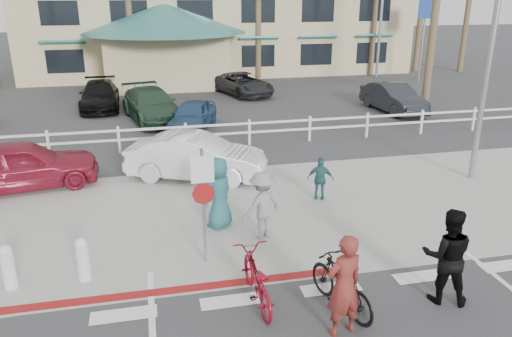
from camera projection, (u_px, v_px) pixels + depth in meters
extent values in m
plane|color=#333335|center=(342.00, 306.00, 9.36)|extent=(140.00, 140.00, 0.00)
cube|color=gray|center=(280.00, 209.00, 13.50)|extent=(22.00, 7.00, 0.01)
cube|color=#333335|center=(250.00, 162.00, 17.17)|extent=(40.00, 5.00, 0.01)
cube|color=#333335|center=(213.00, 104.00, 25.90)|extent=(50.00, 16.00, 0.01)
cube|color=maroon|center=(177.00, 290.00, 9.85)|extent=(7.00, 0.25, 0.02)
imported|color=maroon|center=(256.00, 279.00, 9.35)|extent=(0.74, 1.93, 1.00)
imported|color=maroon|center=(344.00, 286.00, 8.33)|extent=(0.78, 0.61, 1.88)
imported|color=black|center=(341.00, 284.00, 9.11)|extent=(1.00, 1.83, 1.06)
imported|color=black|center=(447.00, 256.00, 9.26)|extent=(1.14, 1.04, 1.90)
imported|color=gray|center=(262.00, 205.00, 11.71)|extent=(1.23, 1.01, 1.66)
imported|color=#285A60|center=(320.00, 179.00, 13.91)|extent=(0.80, 0.57, 1.25)
imported|color=#225B60|center=(219.00, 193.00, 12.22)|extent=(1.04, 1.02, 1.81)
imported|color=silver|center=(196.00, 157.00, 15.49)|extent=(4.54, 2.96, 1.41)
imported|color=maroon|center=(22.00, 165.00, 14.69)|extent=(4.56, 2.49, 1.47)
imported|color=#223D2B|center=(152.00, 105.00, 22.50)|extent=(3.01, 5.18, 1.41)
imported|color=navy|center=(192.00, 115.00, 20.97)|extent=(2.68, 3.92, 1.24)
imported|color=black|center=(393.00, 98.00, 24.05)|extent=(1.82, 4.25, 1.36)
imported|color=black|center=(100.00, 95.00, 24.72)|extent=(2.02, 4.61, 1.32)
imported|color=black|center=(243.00, 84.00, 27.98)|extent=(3.27, 4.79, 1.22)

